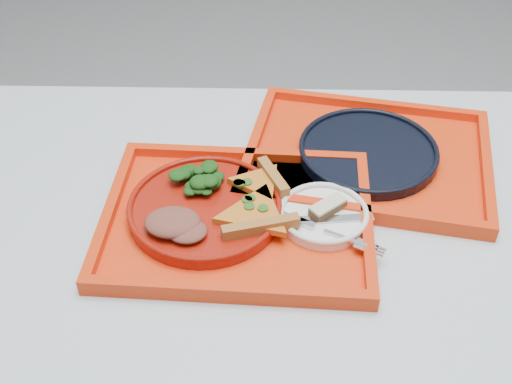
% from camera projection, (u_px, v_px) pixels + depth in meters
% --- Properties ---
extents(table, '(1.60, 0.80, 0.75)m').
position_uv_depth(table, '(354.00, 244.00, 1.16)').
color(table, '#B5BECB').
rests_on(table, ground).
extents(tray_main, '(0.47, 0.37, 0.01)m').
position_uv_depth(tray_main, '(237.00, 221.00, 1.09)').
color(tray_main, red).
rests_on(tray_main, table).
extents(tray_far, '(0.51, 0.43, 0.01)m').
position_uv_depth(tray_far, '(367.00, 158.00, 1.22)').
color(tray_far, red).
rests_on(tray_far, table).
extents(dinner_plate, '(0.26, 0.26, 0.02)m').
position_uv_depth(dinner_plate, '(205.00, 210.00, 1.09)').
color(dinner_plate, maroon).
rests_on(dinner_plate, tray_main).
extents(side_plate, '(0.15, 0.15, 0.01)m').
position_uv_depth(side_plate, '(323.00, 216.00, 1.08)').
color(side_plate, white).
rests_on(side_plate, tray_main).
extents(navy_plate, '(0.26, 0.26, 0.02)m').
position_uv_depth(navy_plate, '(368.00, 153.00, 1.21)').
color(navy_plate, black).
rests_on(navy_plate, tray_far).
extents(pizza_slice_a, '(0.16, 0.17, 0.02)m').
position_uv_depth(pizza_slice_a, '(255.00, 212.00, 1.05)').
color(pizza_slice_a, gold).
rests_on(pizza_slice_a, dinner_plate).
extents(pizza_slice_b, '(0.14, 0.13, 0.02)m').
position_uv_depth(pizza_slice_b, '(259.00, 181.00, 1.11)').
color(pizza_slice_b, gold).
rests_on(pizza_slice_b, dinner_plate).
extents(salad_heap, '(0.08, 0.07, 0.04)m').
position_uv_depth(salad_heap, '(193.00, 176.00, 1.11)').
color(salad_heap, black).
rests_on(salad_heap, dinner_plate).
extents(meat_portion, '(0.09, 0.07, 0.03)m').
position_uv_depth(meat_portion, '(173.00, 222.00, 1.03)').
color(meat_portion, brown).
rests_on(meat_portion, dinner_plate).
extents(dessert_bar, '(0.07, 0.06, 0.02)m').
position_uv_depth(dessert_bar, '(328.00, 207.00, 1.07)').
color(dessert_bar, '#472C17').
rests_on(dessert_bar, side_plate).
extents(knife, '(0.19, 0.04, 0.01)m').
position_uv_depth(knife, '(318.00, 219.00, 1.06)').
color(knife, silver).
rests_on(knife, side_plate).
extents(fork, '(0.17, 0.10, 0.01)m').
position_uv_depth(fork, '(323.00, 230.00, 1.04)').
color(fork, silver).
rests_on(fork, side_plate).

